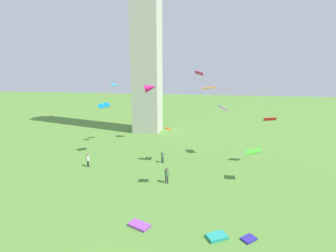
# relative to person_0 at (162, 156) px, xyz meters

# --- Properties ---
(person_0) EXTENTS (0.45, 0.48, 1.63)m
(person_0) POSITION_rel_person_0_xyz_m (0.00, 0.00, 0.00)
(person_0) COLOR #1E2333
(person_0) RESTS_ON ground_plane
(person_1) EXTENTS (0.52, 0.54, 1.82)m
(person_1) POSITION_rel_person_0_xyz_m (1.75, -6.15, 0.11)
(person_1) COLOR #2D3338
(person_1) RESTS_ON ground_plane
(person_2) EXTENTS (0.51, 0.50, 1.73)m
(person_2) POSITION_rel_person_0_xyz_m (-9.44, -3.24, 0.06)
(person_2) COLOR #2D3338
(person_2) RESTS_ON ground_plane
(kite_flying_0) EXTENTS (1.58, 1.14, 0.65)m
(kite_flying_0) POSITION_rel_person_0_xyz_m (11.27, -4.04, 2.72)
(kite_flying_0) COLOR #4AE830
(kite_flying_1) EXTENTS (0.94, 1.28, 0.50)m
(kite_flying_1) POSITION_rel_person_0_xyz_m (0.73, 0.28, 3.85)
(kite_flying_1) COLOR #C7560C
(kite_flying_2) EXTENTS (2.24, 1.46, 1.77)m
(kite_flying_2) POSITION_rel_person_0_xyz_m (-4.20, 10.53, 8.63)
(kite_flying_2) COLOR #D91577
(kite_flying_3) EXTENTS (1.62, 1.01, 0.73)m
(kite_flying_3) POSITION_rel_person_0_xyz_m (13.99, 1.87, 5.34)
(kite_flying_3) COLOR red
(kite_flying_4) EXTENTS (1.20, 0.94, 0.46)m
(kite_flying_4) POSITION_rel_person_0_xyz_m (-11.25, 9.12, 6.44)
(kite_flying_4) COLOR #5BE10B
(kite_flying_5) EXTENTS (1.93, 1.80, 0.77)m
(kite_flying_5) POSITION_rel_person_0_xyz_m (-9.18, 2.03, 6.57)
(kite_flying_5) COLOR #0A79CE
(kite_flying_6) EXTENTS (1.03, 0.85, 0.68)m
(kite_flying_6) POSITION_rel_person_0_xyz_m (4.81, -1.37, 11.27)
(kite_flying_6) COLOR #D42E85
(kite_flying_7) EXTENTS (1.14, 1.29, 0.49)m
(kite_flying_7) POSITION_rel_person_0_xyz_m (-9.50, 7.03, 9.31)
(kite_flying_7) COLOR #1D93C6
(kite_flying_8) EXTENTS (1.33, 0.98, 0.26)m
(kite_flying_8) POSITION_rel_person_0_xyz_m (6.14, -8.14, 10.00)
(kite_flying_8) COLOR #BC772D
(kite_flying_9) EXTENTS (1.62, 1.96, 0.71)m
(kite_flying_9) POSITION_rel_person_0_xyz_m (8.05, 4.23, 6.28)
(kite_flying_9) COLOR #A235DA
(kite_bundle_0) EXTENTS (1.30, 1.28, 0.16)m
(kite_bundle_0) POSITION_rel_person_0_xyz_m (9.67, -14.63, -0.84)
(kite_bundle_0) COLOR #2D2395
(kite_bundle_0) RESTS_ON ground_plane
(kite_bundle_1) EXTENTS (1.77, 1.57, 0.26)m
(kite_bundle_1) POSITION_rel_person_0_xyz_m (7.29, -14.87, -0.79)
(kite_bundle_1) COLOR teal
(kite_bundle_1) RESTS_ON ground_plane
(kite_bundle_2) EXTENTS (1.98, 1.55, 0.22)m
(kite_bundle_2) POSITION_rel_person_0_xyz_m (1.03, -14.54, -0.81)
(kite_bundle_2) COLOR purple
(kite_bundle_2) RESTS_ON ground_plane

